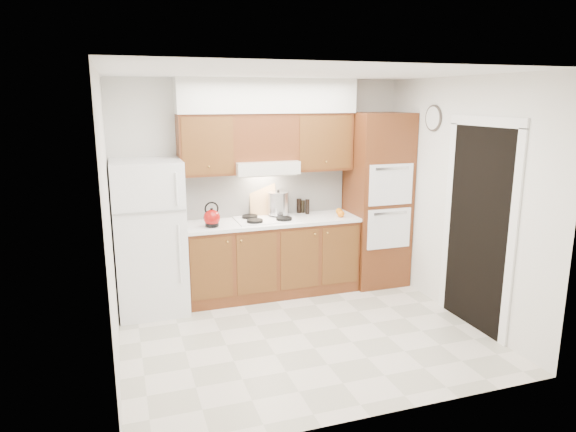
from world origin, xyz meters
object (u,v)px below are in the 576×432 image
object	(u,v)px
oven_cabinet	(377,200)
stock_pot	(278,203)
kettle	(212,218)
fridge	(150,237)

from	to	relation	value
oven_cabinet	stock_pot	size ratio (longest dim) A/B	8.15
kettle	stock_pot	distance (m)	0.92
fridge	kettle	size ratio (longest dim) A/B	9.00
stock_pot	kettle	bearing A→B (deg)	-163.43
oven_cabinet	kettle	distance (m)	2.16
fridge	oven_cabinet	size ratio (longest dim) A/B	0.78
fridge	oven_cabinet	distance (m)	2.86
stock_pot	oven_cabinet	bearing A→B (deg)	-6.92
fridge	kettle	distance (m)	0.72
oven_cabinet	kettle	xyz separation A→B (m)	(-2.16, -0.11, -0.05)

